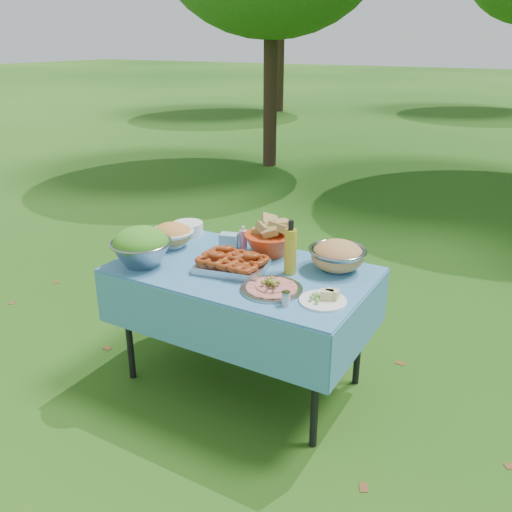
% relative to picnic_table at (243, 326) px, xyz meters
% --- Properties ---
extents(ground, '(80.00, 80.00, 0.00)m').
position_rel_picnic_table_xyz_m(ground, '(0.00, 0.00, -0.38)').
color(ground, '#0C390A').
rests_on(ground, ground).
extents(picnic_table, '(1.46, 0.86, 0.76)m').
position_rel_picnic_table_xyz_m(picnic_table, '(0.00, 0.00, 0.00)').
color(picnic_table, '#7CC8EE').
rests_on(picnic_table, ground).
extents(salad_bowl, '(0.42, 0.42, 0.23)m').
position_rel_picnic_table_xyz_m(salad_bowl, '(-0.53, -0.24, 0.50)').
color(salad_bowl, '#909599').
rests_on(salad_bowl, picnic_table).
extents(pasta_bowl_white, '(0.34, 0.34, 0.15)m').
position_rel_picnic_table_xyz_m(pasta_bowl_white, '(-0.57, 0.09, 0.46)').
color(pasta_bowl_white, white).
rests_on(pasta_bowl_white, picnic_table).
extents(plate_stack, '(0.26, 0.26, 0.08)m').
position_rel_picnic_table_xyz_m(plate_stack, '(-0.62, 0.32, 0.42)').
color(plate_stack, white).
rests_on(plate_stack, picnic_table).
extents(wipes_box, '(0.13, 0.11, 0.10)m').
position_rel_picnic_table_xyz_m(wipes_box, '(-0.23, 0.23, 0.43)').
color(wipes_box, '#8BBED9').
rests_on(wipes_box, picnic_table).
extents(sanitizer_bottle, '(0.05, 0.05, 0.15)m').
position_rel_picnic_table_xyz_m(sanitizer_bottle, '(-0.16, 0.27, 0.45)').
color(sanitizer_bottle, pink).
rests_on(sanitizer_bottle, picnic_table).
extents(bread_bowl, '(0.38, 0.38, 0.20)m').
position_rel_picnic_table_xyz_m(bread_bowl, '(0.03, 0.27, 0.48)').
color(bread_bowl, red).
rests_on(bread_bowl, picnic_table).
extents(pasta_bowl_steel, '(0.38, 0.38, 0.17)m').
position_rel_picnic_table_xyz_m(pasta_bowl_steel, '(0.48, 0.26, 0.47)').
color(pasta_bowl_steel, '#909599').
rests_on(pasta_bowl_steel, picnic_table).
extents(fried_tray, '(0.43, 0.34, 0.09)m').
position_rel_picnic_table_xyz_m(fried_tray, '(-0.04, -0.05, 0.43)').
color(fried_tray, '#B1B1B5').
rests_on(fried_tray, picnic_table).
extents(charcuterie_platter, '(0.37, 0.37, 0.08)m').
position_rel_picnic_table_xyz_m(charcuterie_platter, '(0.28, -0.17, 0.42)').
color(charcuterie_platter, '#9FA2A6').
rests_on(charcuterie_platter, picnic_table).
extents(oil_bottle, '(0.08, 0.08, 0.31)m').
position_rel_picnic_table_xyz_m(oil_bottle, '(0.27, 0.07, 0.54)').
color(oil_bottle, gold).
rests_on(oil_bottle, picnic_table).
extents(cheese_plate, '(0.30, 0.30, 0.07)m').
position_rel_picnic_table_xyz_m(cheese_plate, '(0.57, -0.16, 0.41)').
color(cheese_plate, white).
rests_on(cheese_plate, picnic_table).
extents(shaker, '(0.05, 0.05, 0.07)m').
position_rel_picnic_table_xyz_m(shaker, '(0.43, -0.29, 0.42)').
color(shaker, silver).
rests_on(shaker, picnic_table).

